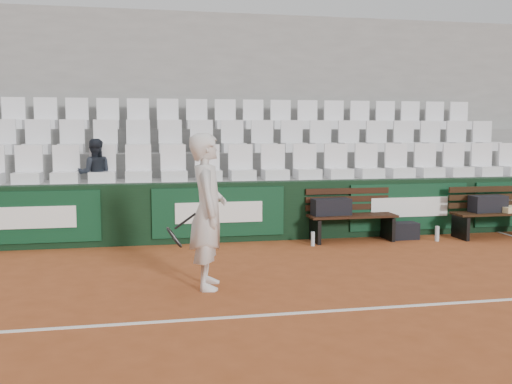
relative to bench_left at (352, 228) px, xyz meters
name	(u,v)px	position (x,y,z in m)	size (l,w,h in m)	color
ground	(288,314)	(-2.04, -3.58, -0.23)	(80.00, 80.00, 0.00)	#A14C24
court_baseline	(288,314)	(-2.04, -3.58, -0.22)	(18.00, 0.06, 0.01)	white
back_barrier	(233,211)	(-1.97, 0.41, 0.28)	(18.00, 0.34, 1.00)	black
grandstand_tier_front	(224,207)	(-2.04, 1.05, 0.28)	(18.00, 0.95, 1.00)	#959593
grandstand_tier_mid	(217,189)	(-2.04, 2.00, 0.50)	(18.00, 0.95, 1.45)	gray
grandstand_tier_back	(212,174)	(-2.04, 2.95, 0.72)	(18.00, 0.95, 1.90)	gray
grandstand_rear_wall	(208,116)	(-2.04, 3.57, 1.98)	(18.00, 0.30, 4.40)	gray
seat_row_front	(225,162)	(-2.04, 0.87, 1.09)	(11.90, 0.44, 0.63)	white
seat_row_mid	(218,136)	(-2.04, 1.82, 1.54)	(11.90, 0.44, 0.63)	silver
seat_row_back	(212,114)	(-2.04, 2.77, 1.99)	(11.90, 0.44, 0.63)	white
bench_left	(352,228)	(0.00, 0.00, 0.00)	(1.50, 0.56, 0.45)	#321A0F
bench_right	(494,225)	(2.56, -0.19, 0.00)	(1.50, 0.56, 0.45)	black
sports_bag_left	(331,207)	(-0.36, 0.03, 0.36)	(0.65, 0.28, 0.28)	black
sports_bag_right	(488,204)	(2.45, -0.15, 0.37)	(0.62, 0.29, 0.29)	black
towel	(510,209)	(2.82, -0.24, 0.27)	(0.36, 0.26, 0.10)	beige
sports_bag_ground	(404,231)	(0.94, -0.01, -0.08)	(0.47, 0.29, 0.29)	black
water_bottle_near	(313,239)	(-0.78, -0.29, -0.11)	(0.06, 0.06, 0.23)	silver
water_bottle_far	(437,234)	(1.41, -0.30, -0.10)	(0.07, 0.07, 0.26)	silver
tennis_player	(208,211)	(-2.72, -2.41, 0.69)	(0.75, 0.72, 1.84)	silver
spectator_c	(94,147)	(-4.27, 0.92, 1.37)	(0.58, 0.45, 1.18)	black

